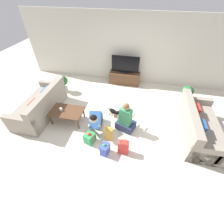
{
  "coord_description": "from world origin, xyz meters",
  "views": [
    {
      "loc": [
        0.63,
        -3.28,
        3.38
      ],
      "look_at": [
        -0.04,
        -0.1,
        0.45
      ],
      "focal_mm": 24.0,
      "sensor_mm": 36.0,
      "label": 1
    }
  ],
  "objects_px": {
    "tv": "(125,66)",
    "gift_bag_a": "(123,147)",
    "tv_console": "(124,78)",
    "potted_plant_corner_right": "(187,93)",
    "coffee_table": "(67,112)",
    "gift_bag_b": "(109,133)",
    "sofa_left": "(41,106)",
    "mug": "(61,109)",
    "gift_box_b": "(105,149)",
    "person_kneeling": "(96,120)",
    "sofa_right": "(198,126)",
    "dog": "(114,112)",
    "gift_box_a": "(90,138)",
    "potted_plant_corner_left": "(63,82)",
    "person_sitting": "(126,120)"
  },
  "relations": [
    {
      "from": "sofa_right",
      "to": "person_kneeling",
      "type": "bearing_deg",
      "value": 98.06
    },
    {
      "from": "gift_box_b",
      "to": "gift_bag_a",
      "type": "bearing_deg",
      "value": 15.97
    },
    {
      "from": "sofa_right",
      "to": "dog",
      "type": "bearing_deg",
      "value": 84.4
    },
    {
      "from": "dog",
      "to": "gift_box_b",
      "type": "height_order",
      "value": "gift_box_b"
    },
    {
      "from": "gift_box_a",
      "to": "tv_console",
      "type": "bearing_deg",
      "value": 82.0
    },
    {
      "from": "tv",
      "to": "gift_bag_a",
      "type": "bearing_deg",
      "value": -81.97
    },
    {
      "from": "gift_bag_b",
      "to": "person_kneeling",
      "type": "bearing_deg",
      "value": 147.28
    },
    {
      "from": "sofa_left",
      "to": "dog",
      "type": "relative_size",
      "value": 4.55
    },
    {
      "from": "potted_plant_corner_right",
      "to": "mug",
      "type": "bearing_deg",
      "value": -157.01
    },
    {
      "from": "sofa_right",
      "to": "gift_box_a",
      "type": "height_order",
      "value": "sofa_right"
    },
    {
      "from": "sofa_left",
      "to": "tv",
      "type": "xyz_separation_m",
      "value": [
        2.36,
        2.45,
        0.48
      ]
    },
    {
      "from": "dog",
      "to": "tv",
      "type": "bearing_deg",
      "value": 27.84
    },
    {
      "from": "coffee_table",
      "to": "potted_plant_corner_right",
      "type": "bearing_deg",
      "value": 23.73
    },
    {
      "from": "sofa_right",
      "to": "gift_bag_a",
      "type": "relative_size",
      "value": 4.72
    },
    {
      "from": "gift_bag_a",
      "to": "sofa_left",
      "type": "bearing_deg",
      "value": 161.49
    },
    {
      "from": "coffee_table",
      "to": "gift_bag_b",
      "type": "bearing_deg",
      "value": -17.07
    },
    {
      "from": "potted_plant_corner_right",
      "to": "potted_plant_corner_left",
      "type": "distance_m",
      "value": 4.48
    },
    {
      "from": "gift_box_b",
      "to": "sofa_left",
      "type": "bearing_deg",
      "value": 155.76
    },
    {
      "from": "sofa_left",
      "to": "coffee_table",
      "type": "xyz_separation_m",
      "value": [
        0.98,
        -0.17,
        0.06
      ]
    },
    {
      "from": "sofa_left",
      "to": "gift_bag_b",
      "type": "relative_size",
      "value": 4.63
    },
    {
      "from": "dog",
      "to": "person_kneeling",
      "type": "bearing_deg",
      "value": 175.67
    },
    {
      "from": "tv_console",
      "to": "gift_bag_b",
      "type": "bearing_deg",
      "value": -89.7
    },
    {
      "from": "tv",
      "to": "person_sitting",
      "type": "relative_size",
      "value": 1.12
    },
    {
      "from": "potted_plant_corner_right",
      "to": "person_kneeling",
      "type": "relative_size",
      "value": 0.91
    },
    {
      "from": "tv",
      "to": "potted_plant_corner_left",
      "type": "bearing_deg",
      "value": -153.49
    },
    {
      "from": "person_sitting",
      "to": "dog",
      "type": "xyz_separation_m",
      "value": [
        -0.43,
        0.45,
        -0.15
      ]
    },
    {
      "from": "tv",
      "to": "dog",
      "type": "xyz_separation_m",
      "value": [
        -0.01,
        -2.13,
        -0.6
      ]
    },
    {
      "from": "sofa_left",
      "to": "person_sitting",
      "type": "distance_m",
      "value": 2.77
    },
    {
      "from": "person_sitting",
      "to": "gift_box_a",
      "type": "relative_size",
      "value": 2.67
    },
    {
      "from": "potted_plant_corner_left",
      "to": "sofa_right",
      "type": "bearing_deg",
      "value": -15.34
    },
    {
      "from": "sofa_left",
      "to": "gift_box_a",
      "type": "bearing_deg",
      "value": 66.72
    },
    {
      "from": "sofa_left",
      "to": "gift_bag_a",
      "type": "bearing_deg",
      "value": 71.49
    },
    {
      "from": "sofa_left",
      "to": "sofa_right",
      "type": "xyz_separation_m",
      "value": [
        4.77,
        0.08,
        0.0
      ]
    },
    {
      "from": "tv_console",
      "to": "potted_plant_corner_right",
      "type": "height_order",
      "value": "potted_plant_corner_right"
    },
    {
      "from": "tv_console",
      "to": "gift_bag_b",
      "type": "xyz_separation_m",
      "value": [
        0.02,
        -3.05,
        -0.03
      ]
    },
    {
      "from": "potted_plant_corner_left",
      "to": "person_kneeling",
      "type": "distance_m",
      "value": 2.45
    },
    {
      "from": "sofa_left",
      "to": "potted_plant_corner_right",
      "type": "height_order",
      "value": "sofa_left"
    },
    {
      "from": "tv_console",
      "to": "tv",
      "type": "distance_m",
      "value": 0.55
    },
    {
      "from": "coffee_table",
      "to": "dog",
      "type": "xyz_separation_m",
      "value": [
        1.37,
        0.49,
        -0.17
      ]
    },
    {
      "from": "sofa_right",
      "to": "dog",
      "type": "height_order",
      "value": "sofa_right"
    },
    {
      "from": "mug",
      "to": "dog",
      "type": "bearing_deg",
      "value": 18.23
    },
    {
      "from": "sofa_left",
      "to": "mug",
      "type": "bearing_deg",
      "value": 77.25
    },
    {
      "from": "sofa_left",
      "to": "tv_console",
      "type": "relative_size",
      "value": 1.6
    },
    {
      "from": "tv",
      "to": "potted_plant_corner_right",
      "type": "distance_m",
      "value": 2.5
    },
    {
      "from": "gift_box_b",
      "to": "gift_bag_b",
      "type": "height_order",
      "value": "gift_bag_b"
    },
    {
      "from": "sofa_right",
      "to": "tv",
      "type": "xyz_separation_m",
      "value": [
        -2.41,
        2.37,
        0.48
      ]
    },
    {
      "from": "person_kneeling",
      "to": "tv",
      "type": "bearing_deg",
      "value": 72.75
    },
    {
      "from": "gift_box_b",
      "to": "gift_box_a",
      "type": "bearing_deg",
      "value": 152.19
    },
    {
      "from": "gift_box_b",
      "to": "sofa_right",
      "type": "bearing_deg",
      "value": 25.99
    },
    {
      "from": "gift_bag_b",
      "to": "tv_console",
      "type": "bearing_deg",
      "value": 90.3
    }
  ]
}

